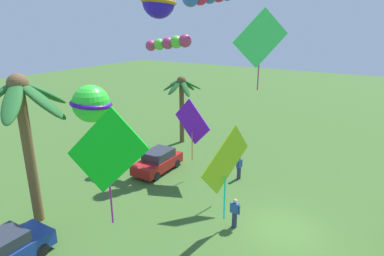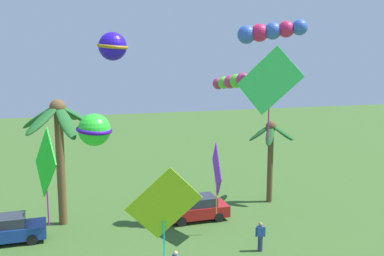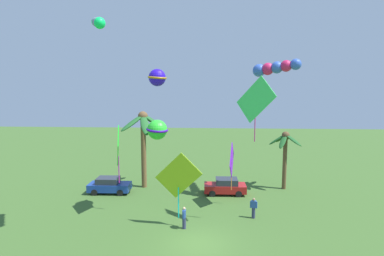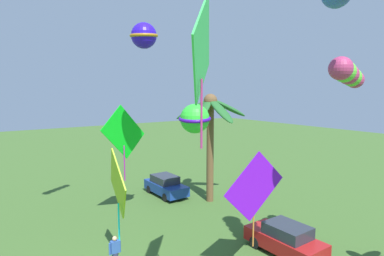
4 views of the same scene
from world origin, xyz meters
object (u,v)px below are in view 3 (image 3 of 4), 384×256
at_px(parked_car_1, 109,185).
at_px(kite_ball_2, 157,78).
at_px(palm_tree_0, 285,146).
at_px(kite_diamond_3, 232,160).
at_px(kite_ball_4, 157,130).
at_px(parked_car_0, 225,186).
at_px(kite_tube_7, 274,68).
at_px(spectator_0, 254,208).
at_px(kite_diamond_6, 256,100).
at_px(spectator_1, 184,218).
at_px(kite_tube_0, 98,23).
at_px(kite_diamond_8, 118,147).
at_px(kite_tube_1, 252,103).
at_px(kite_diamond_5, 178,177).
at_px(palm_tree_1, 143,130).

relative_size(parked_car_1, kite_ball_2, 1.93).
bearing_deg(palm_tree_0, kite_diamond_3, -140.74).
bearing_deg(kite_ball_4, parked_car_0, 9.33).
distance_m(kite_diamond_3, kite_tube_7, 8.58).
relative_size(spectator_0, kite_diamond_6, 0.34).
xyz_separation_m(spectator_1, kite_ball_2, (-2.25, 2.69, 9.89)).
bearing_deg(kite_diamond_3, kite_diamond_6, -70.61).
bearing_deg(spectator_1, palm_tree_0, 45.47).
xyz_separation_m(spectator_1, kite_diamond_6, (4.95, 1.08, 8.23)).
xyz_separation_m(palm_tree_0, spectator_1, (-9.18, -9.33, -3.50)).
xyz_separation_m(spectator_0, kite_tube_0, (-10.28, -3.63, 13.06)).
bearing_deg(kite_diamond_8, kite_ball_2, -2.01).
bearing_deg(kite_diamond_6, kite_tube_1, 83.92).
height_order(kite_ball_4, kite_diamond_6, kite_diamond_6).
relative_size(palm_tree_0, spectator_1, 3.63).
distance_m(kite_ball_2, kite_diamond_5, 7.63).
height_order(parked_car_0, kite_tube_7, kite_tube_7).
xyz_separation_m(palm_tree_1, parked_car_0, (8.09, -1.61, -5.09)).
bearing_deg(parked_car_1, spectator_0, -20.93).
height_order(spectator_0, kite_diamond_5, kite_diamond_5).
xyz_separation_m(palm_tree_0, kite_tube_7, (-2.03, -3.51, 7.31)).
bearing_deg(parked_car_1, kite_ball_4, -7.98).
relative_size(palm_tree_0, parked_car_0, 1.47).
distance_m(parked_car_0, kite_tube_0, 17.95).
relative_size(kite_tube_1, kite_ball_4, 1.15).
xyz_separation_m(kite_diamond_5, kite_tube_7, (7.58, 5.43, 7.95)).
bearing_deg(palm_tree_0, spectator_1, -134.53).
xyz_separation_m(palm_tree_1, kite_diamond_3, (8.46, -4.19, -1.98)).
bearing_deg(kite_diamond_8, spectator_0, -3.86).
xyz_separation_m(spectator_1, kite_ball_4, (-2.97, 6.36, 5.42)).
distance_m(kite_diamond_3, kite_diamond_6, 6.51).
relative_size(palm_tree_1, kite_diamond_5, 1.58).
xyz_separation_m(parked_car_0, kite_diamond_8, (-8.74, -4.58, 4.57)).
bearing_deg(kite_diamond_5, parked_car_0, 62.13).
height_order(palm_tree_0, parked_car_0, palm_tree_0).
height_order(spectator_1, kite_ball_4, kite_ball_4).
xyz_separation_m(parked_car_0, kite_diamond_3, (0.37, -2.58, 3.11)).
height_order(spectator_0, kite_tube_0, kite_tube_0).
bearing_deg(kite_tube_0, parked_car_1, 107.23).
relative_size(spectator_1, kite_diamond_3, 0.38).
bearing_deg(spectator_0, palm_tree_1, 145.32).
xyz_separation_m(parked_car_0, kite_tube_0, (-8.39, -8.92, 13.12)).
height_order(palm_tree_0, parked_car_1, palm_tree_0).
xyz_separation_m(kite_diamond_3, kite_diamond_5, (-4.07, -4.41, -0.20)).
xyz_separation_m(kite_tube_0, kite_diamond_3, (8.76, 6.34, -10.01)).
height_order(palm_tree_0, kite_tube_7, kite_tube_7).
relative_size(spectator_1, kite_diamond_5, 0.33).
relative_size(parked_car_0, kite_diamond_6, 0.85).
bearing_deg(kite_ball_2, kite_tube_7, 18.40).
relative_size(kite_tube_7, kite_diamond_8, 0.79).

